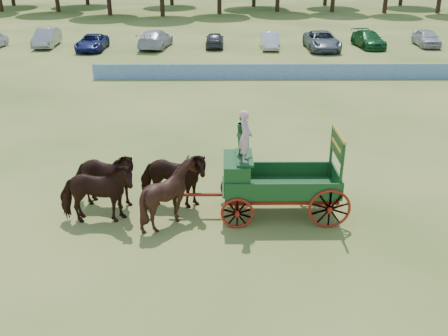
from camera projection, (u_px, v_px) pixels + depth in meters
ground at (358, 195)px, 18.62m from camera, size 160.00×160.00×0.00m
horse_lead_left at (97, 194)px, 16.32m from camera, size 2.60×1.29×2.15m
horse_lead_right at (104, 180)px, 17.33m from camera, size 2.75×1.71×2.15m
horse_wheel_left at (170, 193)px, 16.34m from camera, size 2.08×1.88×2.16m
horse_wheel_right at (173, 179)px, 17.35m from camera, size 2.72×1.62×2.15m
farm_dray at (260, 172)px, 16.66m from camera, size 6.00×2.00×3.85m
sponsor_banner at (279, 72)px, 34.86m from camera, size 26.00×0.08×1.05m
parked_cars at (265, 40)px, 45.66m from camera, size 52.40×7.27×1.65m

